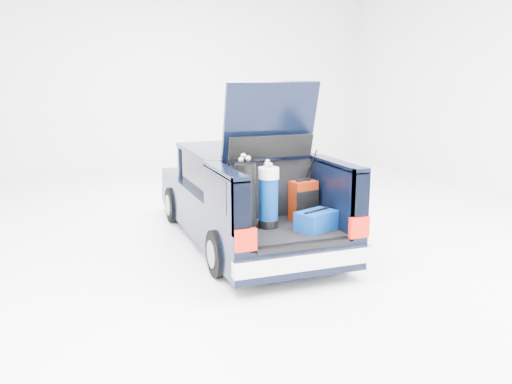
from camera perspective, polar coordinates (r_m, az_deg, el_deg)
name	(u,v)px	position (r m, az deg, el deg)	size (l,w,h in m)	color
ground	(245,240)	(8.56, -1.17, -5.07)	(14.00, 14.00, 0.00)	white
car	(243,197)	(8.48, -1.42, -0.53)	(1.87, 4.65, 2.47)	black
red_suitcase	(303,201)	(7.40, 5.00, -0.93)	(0.38, 0.29, 0.57)	#641503
black_golf_bag	(245,197)	(6.80, -1.17, -0.56)	(0.37, 0.38, 0.99)	black
blue_golf_bag	(269,197)	(7.00, 1.33, -0.52)	(0.29, 0.29, 0.90)	black
blue_duffel	(316,220)	(7.00, 6.37, -3.00)	(0.60, 0.50, 0.27)	navy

